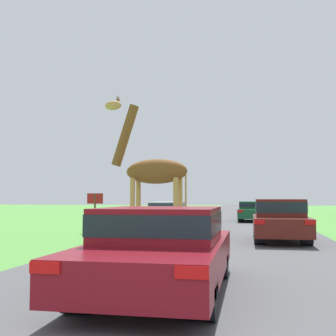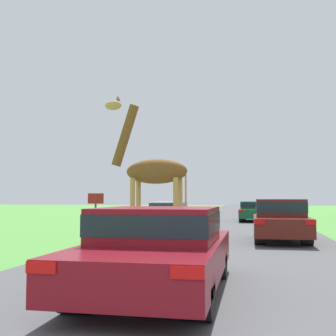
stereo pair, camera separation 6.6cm
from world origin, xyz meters
name	(u,v)px [view 1 (the left image)]	position (x,y,z in m)	size (l,w,h in m)	color
road	(235,218)	(0.00, 30.00, 0.00)	(7.84, 120.00, 0.00)	#4C4C4F
giraffe_near_road	(151,171)	(-1.94, 10.79, 2.31)	(2.74, 0.85, 4.77)	tan
car_lead_maroon	(161,247)	(-0.35, 4.67, 0.72)	(1.97, 4.60, 1.34)	maroon
car_queue_right	(253,211)	(1.29, 25.48, 0.67)	(1.91, 4.29, 1.25)	#144C28
car_queue_left	(168,213)	(-3.07, 19.33, 0.71)	(1.77, 4.47, 1.29)	silver
car_far_ahead	(280,219)	(2.07, 13.06, 0.76)	(1.78, 3.99, 1.44)	#561914
sign_post	(95,205)	(-5.43, 15.14, 1.17)	(0.70, 0.08, 1.68)	#4C3823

